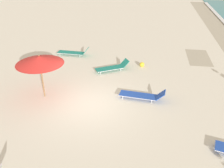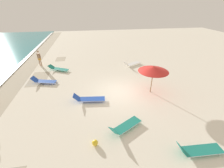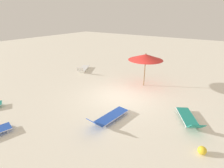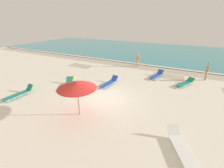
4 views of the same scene
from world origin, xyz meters
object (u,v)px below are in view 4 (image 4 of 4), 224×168
(beach_umbrella, at_px, (77,85))
(sun_lounger_near_water_right, at_px, (19,93))
(beachgoer_shoreline_child, at_px, (138,59))
(sun_lounger_beside_umbrella, at_px, (109,83))
(sun_lounger_under_umbrella, at_px, (185,83))
(sun_lounger_near_water_left, at_px, (181,146))
(sun_lounger_mid_beach_solo, at_px, (157,75))
(beachgoer_wading_adult, at_px, (207,70))
(beach_ball, at_px, (74,77))
(sun_lounger_mid_beach_pair_a, at_px, (68,84))

(beach_umbrella, xyz_separation_m, sun_lounger_near_water_right, (-5.68, -0.12, -1.79))
(beach_umbrella, relative_size, beachgoer_shoreline_child, 1.30)
(sun_lounger_beside_umbrella, xyz_separation_m, sun_lounger_near_water_right, (-5.19, -5.06, 0.00))
(sun_lounger_under_umbrella, height_order, beachgoer_shoreline_child, beachgoer_shoreline_child)
(sun_lounger_under_umbrella, xyz_separation_m, sun_lounger_beside_umbrella, (-6.16, -3.04, 0.01))
(sun_lounger_near_water_left, relative_size, sun_lounger_near_water_right, 0.98)
(sun_lounger_beside_umbrella, distance_m, sun_lounger_mid_beach_solo, 5.21)
(beachgoer_wading_adult, height_order, beach_ball, beachgoer_wading_adult)
(sun_lounger_mid_beach_pair_a, bearing_deg, beach_ball, 84.91)
(sun_lounger_beside_umbrella, height_order, sun_lounger_near_water_left, sun_lounger_near_water_left)
(sun_lounger_under_umbrella, distance_m, beachgoer_shoreline_child, 6.79)
(sun_lounger_mid_beach_solo, relative_size, beach_ball, 7.24)
(sun_lounger_under_umbrella, relative_size, sun_lounger_beside_umbrella, 0.98)
(sun_lounger_beside_umbrella, xyz_separation_m, beach_ball, (-3.92, -0.20, -0.06))
(sun_lounger_under_umbrella, xyz_separation_m, sun_lounger_mid_beach_solo, (-2.71, 0.87, 0.01))
(sun_lounger_mid_beach_pair_a, distance_m, beachgoer_wading_adult, 13.12)
(beach_umbrella, relative_size, beach_ball, 7.44)
(beachgoer_wading_adult, bearing_deg, beach_ball, 138.22)
(beach_umbrella, relative_size, beachgoer_wading_adult, 1.30)
(sun_lounger_mid_beach_pair_a, bearing_deg, sun_lounger_beside_umbrella, 2.41)
(beach_umbrella, bearing_deg, beach_ball, 132.98)
(sun_lounger_beside_umbrella, distance_m, beach_ball, 3.93)
(sun_lounger_beside_umbrella, bearing_deg, sun_lounger_near_water_left, -32.02)
(sun_lounger_near_water_left, bearing_deg, sun_lounger_beside_umbrella, 113.61)
(sun_lounger_near_water_right, bearing_deg, sun_lounger_under_umbrella, 38.39)
(sun_lounger_mid_beach_solo, relative_size, beachgoer_shoreline_child, 1.26)
(beachgoer_shoreline_child, xyz_separation_m, beach_ball, (-4.41, -6.88, -0.85))
(sun_lounger_near_water_left, relative_size, beach_ball, 7.25)
(beach_umbrella, height_order, sun_lounger_under_umbrella, beach_umbrella)
(beachgoer_shoreline_child, distance_m, beach_ball, 8.22)
(sun_lounger_mid_beach_solo, xyz_separation_m, beachgoer_wading_adult, (4.40, 1.30, 0.79))
(sun_lounger_mid_beach_solo, bearing_deg, sun_lounger_near_water_left, -57.80)
(beach_umbrella, relative_size, sun_lounger_mid_beach_pair_a, 1.08)
(beachgoer_wading_adult, bearing_deg, beachgoer_shoreline_child, 102.22)
(beach_umbrella, distance_m, beach_ball, 6.74)
(sun_lounger_beside_umbrella, xyz_separation_m, sun_lounger_mid_beach_solo, (3.45, 3.91, 0.00))
(sun_lounger_near_water_left, bearing_deg, sun_lounger_near_water_right, 152.30)
(beach_umbrella, distance_m, sun_lounger_under_umbrella, 9.95)
(sun_lounger_beside_umbrella, bearing_deg, sun_lounger_near_water_right, -129.01)
(sun_lounger_mid_beach_pair_a, xyz_separation_m, beachgoer_shoreline_child, (3.59, 8.65, 0.78))
(sun_lounger_near_water_right, distance_m, sun_lounger_mid_beach_solo, 12.45)
(sun_lounger_beside_umbrella, relative_size, beachgoer_wading_adult, 1.31)
(beach_umbrella, relative_size, sun_lounger_mid_beach_solo, 1.03)
(beach_umbrella, distance_m, sun_lounger_mid_beach_pair_a, 5.00)
(sun_lounger_mid_beach_solo, height_order, sun_lounger_mid_beach_pair_a, sun_lounger_mid_beach_pair_a)
(sun_lounger_under_umbrella, height_order, beach_ball, sun_lounger_under_umbrella)
(beach_umbrella, height_order, sun_lounger_mid_beach_solo, beach_umbrella)
(beachgoer_wading_adult, bearing_deg, sun_lounger_near_water_left, -164.91)
(sun_lounger_beside_umbrella, distance_m, sun_lounger_near_water_left, 8.10)
(sun_lounger_under_umbrella, distance_m, sun_lounger_near_water_right, 13.94)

